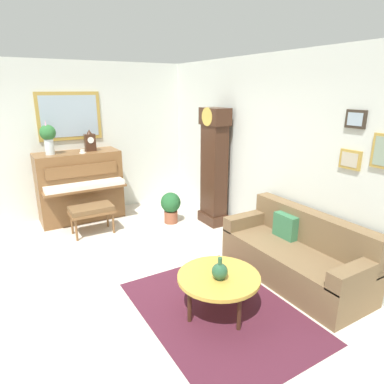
{
  "coord_description": "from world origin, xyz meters",
  "views": [
    {
      "loc": [
        3.88,
        -1.15,
        2.32
      ],
      "look_at": [
        -0.09,
        1.22,
        0.91
      ],
      "focal_mm": 31.73,
      "sensor_mm": 36.0,
      "label": 1
    }
  ],
  "objects_px": {
    "green_jug": "(220,271)",
    "piano": "(80,186)",
    "grandfather_clock": "(214,170)",
    "potted_plant": "(171,206)",
    "piano_bench": "(91,210)",
    "couch": "(296,255)",
    "coffee_table": "(219,278)",
    "teacup": "(83,152)",
    "mantel_clock": "(90,141)",
    "flower_vase": "(48,136)"
  },
  "relations": [
    {
      "from": "piano",
      "to": "green_jug",
      "type": "distance_m",
      "value": 3.63
    },
    {
      "from": "mantel_clock",
      "to": "teacup",
      "type": "xyz_separation_m",
      "value": [
        0.14,
        -0.18,
        -0.15
      ]
    },
    {
      "from": "mantel_clock",
      "to": "couch",
      "type": "bearing_deg",
      "value": 24.44
    },
    {
      "from": "grandfather_clock",
      "to": "teacup",
      "type": "height_order",
      "value": "grandfather_clock"
    },
    {
      "from": "teacup",
      "to": "flower_vase",
      "type": "bearing_deg",
      "value": -105.06
    },
    {
      "from": "couch",
      "to": "mantel_clock",
      "type": "xyz_separation_m",
      "value": [
        -3.47,
        -1.58,
        1.11
      ]
    },
    {
      "from": "piano_bench",
      "to": "coffee_table",
      "type": "height_order",
      "value": "piano_bench"
    },
    {
      "from": "grandfather_clock",
      "to": "green_jug",
      "type": "height_order",
      "value": "grandfather_clock"
    },
    {
      "from": "green_jug",
      "to": "flower_vase",
      "type": "bearing_deg",
      "value": -164.54
    },
    {
      "from": "piano",
      "to": "piano_bench",
      "type": "xyz_separation_m",
      "value": [
        0.77,
        -0.02,
        -0.22
      ]
    },
    {
      "from": "piano_bench",
      "to": "potted_plant",
      "type": "distance_m",
      "value": 1.36
    },
    {
      "from": "teacup",
      "to": "potted_plant",
      "type": "height_order",
      "value": "teacup"
    },
    {
      "from": "teacup",
      "to": "piano",
      "type": "bearing_deg",
      "value": -153.53
    },
    {
      "from": "piano",
      "to": "couch",
      "type": "relative_size",
      "value": 0.76
    },
    {
      "from": "piano",
      "to": "mantel_clock",
      "type": "relative_size",
      "value": 3.79
    },
    {
      "from": "piano",
      "to": "couch",
      "type": "height_order",
      "value": "piano"
    },
    {
      "from": "piano",
      "to": "piano_bench",
      "type": "distance_m",
      "value": 0.81
    },
    {
      "from": "couch",
      "to": "mantel_clock",
      "type": "bearing_deg",
      "value": -155.56
    },
    {
      "from": "piano",
      "to": "green_jug",
      "type": "bearing_deg",
      "value": 8.78
    },
    {
      "from": "piano",
      "to": "teacup",
      "type": "bearing_deg",
      "value": 26.47
    },
    {
      "from": "flower_vase",
      "to": "mantel_clock",
      "type": "bearing_deg",
      "value": 89.96
    },
    {
      "from": "mantel_clock",
      "to": "flower_vase",
      "type": "relative_size",
      "value": 0.66
    },
    {
      "from": "piano",
      "to": "mantel_clock",
      "type": "distance_m",
      "value": 0.83
    },
    {
      "from": "green_jug",
      "to": "potted_plant",
      "type": "distance_m",
      "value": 2.7
    },
    {
      "from": "grandfather_clock",
      "to": "potted_plant",
      "type": "relative_size",
      "value": 3.62
    },
    {
      "from": "coffee_table",
      "to": "mantel_clock",
      "type": "xyz_separation_m",
      "value": [
        -3.53,
        -0.34,
        1.02
      ]
    },
    {
      "from": "green_jug",
      "to": "potted_plant",
      "type": "xyz_separation_m",
      "value": [
        -2.58,
        0.76,
        -0.19
      ]
    },
    {
      "from": "green_jug",
      "to": "piano",
      "type": "bearing_deg",
      "value": -171.22
    },
    {
      "from": "couch",
      "to": "teacup",
      "type": "bearing_deg",
      "value": -152.26
    },
    {
      "from": "piano",
      "to": "flower_vase",
      "type": "relative_size",
      "value": 2.48
    },
    {
      "from": "coffee_table",
      "to": "potted_plant",
      "type": "xyz_separation_m",
      "value": [
        -2.53,
        0.73,
        -0.08
      ]
    },
    {
      "from": "coffee_table",
      "to": "green_jug",
      "type": "relative_size",
      "value": 3.67
    },
    {
      "from": "flower_vase",
      "to": "teacup",
      "type": "distance_m",
      "value": 0.6
    },
    {
      "from": "piano",
      "to": "grandfather_clock",
      "type": "distance_m",
      "value": 2.44
    },
    {
      "from": "piano_bench",
      "to": "couch",
      "type": "height_order",
      "value": "couch"
    },
    {
      "from": "couch",
      "to": "piano_bench",
      "type": "bearing_deg",
      "value": -145.65
    },
    {
      "from": "piano_bench",
      "to": "grandfather_clock",
      "type": "bearing_deg",
      "value": 72.75
    },
    {
      "from": "piano_bench",
      "to": "couch",
      "type": "bearing_deg",
      "value": 34.35
    },
    {
      "from": "mantel_clock",
      "to": "potted_plant",
      "type": "xyz_separation_m",
      "value": [
        1.01,
        1.07,
        -1.1
      ]
    },
    {
      "from": "piano_bench",
      "to": "green_jug",
      "type": "relative_size",
      "value": 2.92
    },
    {
      "from": "flower_vase",
      "to": "piano",
      "type": "bearing_deg",
      "value": 90.31
    },
    {
      "from": "couch",
      "to": "flower_vase",
      "type": "distance_m",
      "value": 4.33
    },
    {
      "from": "teacup",
      "to": "potted_plant",
      "type": "xyz_separation_m",
      "value": [
        0.87,
        1.25,
        -0.95
      ]
    },
    {
      "from": "mantel_clock",
      "to": "piano",
      "type": "bearing_deg",
      "value": -90.66
    },
    {
      "from": "piano",
      "to": "potted_plant",
      "type": "xyz_separation_m",
      "value": [
        1.01,
        1.32,
        -0.31
      ]
    },
    {
      "from": "teacup",
      "to": "potted_plant",
      "type": "bearing_deg",
      "value": 55.16
    },
    {
      "from": "coffee_table",
      "to": "teacup",
      "type": "distance_m",
      "value": 3.54
    },
    {
      "from": "piano",
      "to": "piano_bench",
      "type": "height_order",
      "value": "piano"
    },
    {
      "from": "couch",
      "to": "potted_plant",
      "type": "bearing_deg",
      "value": -168.43
    },
    {
      "from": "potted_plant",
      "to": "coffee_table",
      "type": "bearing_deg",
      "value": -16.23
    }
  ]
}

